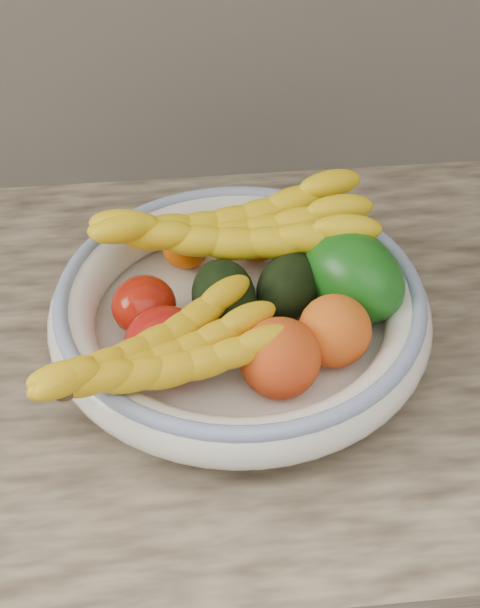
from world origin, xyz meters
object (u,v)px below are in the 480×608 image
object	(u,v)px
green_mango	(352,274)
banana_bunch_back	(233,236)
banana_bunch_front	(160,361)
fruit_bowl	(240,312)

from	to	relation	value
green_mango	banana_bunch_back	bearing A→B (deg)	119.57
banana_bunch_back	banana_bunch_front	bearing A→B (deg)	-119.08
banana_bunch_front	green_mango	bearing A→B (deg)	2.77
fruit_bowl	banana_bunch_front	size ratio (longest dim) A/B	1.49
green_mango	banana_bunch_front	distance (m)	0.23
green_mango	fruit_bowl	bearing A→B (deg)	154.57
green_mango	banana_bunch_front	bearing A→B (deg)	175.80
fruit_bowl	green_mango	xyz separation A→B (m)	(0.12, 0.02, 0.03)
fruit_bowl	banana_bunch_front	distance (m)	0.13
fruit_bowl	green_mango	world-z (taller)	green_mango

